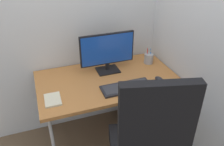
{
  "coord_description": "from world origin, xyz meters",
  "views": [
    {
      "loc": [
        -0.59,
        -1.76,
        1.89
      ],
      "look_at": [
        0.01,
        -0.08,
        0.85
      ],
      "focal_mm": 37.14,
      "sensor_mm": 36.0,
      "label": 1
    }
  ],
  "objects": [
    {
      "name": "monitor",
      "position": [
        0.05,
        0.15,
        0.96
      ],
      "size": [
        0.53,
        0.17,
        0.39
      ],
      "color": "black",
      "rests_on": "desk"
    },
    {
      "name": "desk",
      "position": [
        0.0,
        0.0,
        0.71
      ],
      "size": [
        1.31,
        0.76,
        0.75
      ],
      "color": "#B27038",
      "rests_on": "ground_plane"
    },
    {
      "name": "notebook",
      "position": [
        -0.53,
        -0.17,
        0.76
      ],
      "size": [
        0.13,
        0.19,
        0.02
      ],
      "primitive_type": "cube",
      "rotation": [
        0.0,
        0.0,
        -0.02
      ],
      "color": "beige",
      "rests_on": "desk"
    },
    {
      "name": "wall_side_right",
      "position": [
        0.68,
        -0.14,
        1.4
      ],
      "size": [
        0.04,
        1.75,
        2.8
      ],
      "primitive_type": "cube",
      "color": "silver",
      "rests_on": "ground_plane"
    },
    {
      "name": "mouse",
      "position": [
        0.43,
        -0.2,
        0.77
      ],
      "size": [
        0.08,
        0.1,
        0.04
      ],
      "primitive_type": "ellipsoid",
      "rotation": [
        0.0,
        0.0,
        0.33
      ],
      "color": "black",
      "rests_on": "desk"
    },
    {
      "name": "filing_cabinet",
      "position": [
        0.4,
        0.01,
        0.31
      ],
      "size": [
        0.37,
        0.57,
        0.63
      ],
      "color": "gray",
      "rests_on": "ground_plane"
    },
    {
      "name": "office_chair",
      "position": [
        0.05,
        -0.75,
        0.63
      ],
      "size": [
        0.62,
        0.61,
        1.22
      ],
      "color": "black",
      "rests_on": "ground_plane"
    },
    {
      "name": "ground_plane",
      "position": [
        0.0,
        0.0,
        0.0
      ],
      "size": [
        8.0,
        8.0,
        0.0
      ],
      "primitive_type": "plane",
      "color": "brown"
    },
    {
      "name": "keyboard",
      "position": [
        0.1,
        -0.21,
        0.76
      ],
      "size": [
        0.45,
        0.18,
        0.02
      ],
      "color": "black",
      "rests_on": "desk"
    },
    {
      "name": "pen_holder",
      "position": [
        0.51,
        0.16,
        0.8
      ],
      "size": [
        0.09,
        0.09,
        0.19
      ],
      "color": "#9EA0A5",
      "rests_on": "desk"
    }
  ]
}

